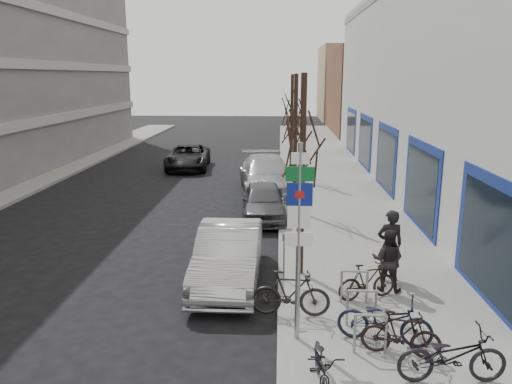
# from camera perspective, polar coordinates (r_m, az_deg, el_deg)

# --- Properties ---
(ground) EXTENTS (120.00, 120.00, 0.00)m
(ground) POSITION_cam_1_polar(r_m,az_deg,el_deg) (11.00, -8.50, -16.53)
(ground) COLOR black
(ground) RESTS_ON ground
(sidewalk_east) EXTENTS (5.00, 70.00, 0.15)m
(sidewalk_east) POSITION_cam_1_polar(r_m,az_deg,el_deg) (20.23, 9.75, -2.36)
(sidewalk_east) COLOR slate
(sidewalk_east) RESTS_ON ground
(brick_building_far) EXTENTS (12.00, 14.00, 8.00)m
(brick_building_far) POSITION_cam_1_polar(r_m,az_deg,el_deg) (50.58, 15.63, 11.07)
(brick_building_far) COLOR brown
(brick_building_far) RESTS_ON ground
(tan_building_far) EXTENTS (13.00, 12.00, 9.00)m
(tan_building_far) POSITION_cam_1_polar(r_m,az_deg,el_deg) (65.38, 13.20, 12.01)
(tan_building_far) COLOR #937A5B
(tan_building_far) RESTS_ON ground
(highway_sign_pole) EXTENTS (0.55, 0.10, 4.20)m
(highway_sign_pole) POSITION_cam_1_polar(r_m,az_deg,el_deg) (9.81, 4.92, -4.48)
(highway_sign_pole) COLOR gray
(highway_sign_pole) RESTS_ON ground
(bike_rack) EXTENTS (0.66, 2.26, 0.83)m
(bike_rack) POSITION_cam_1_polar(r_m,az_deg,el_deg) (11.18, 11.98, -12.37)
(bike_rack) COLOR gray
(bike_rack) RESTS_ON sidewalk_east
(tree_near) EXTENTS (1.80, 1.80, 5.50)m
(tree_near) POSITION_cam_1_polar(r_m,az_deg,el_deg) (12.93, 5.41, 7.25)
(tree_near) COLOR black
(tree_near) RESTS_ON ground
(tree_mid) EXTENTS (1.80, 1.80, 5.50)m
(tree_mid) POSITION_cam_1_polar(r_m,az_deg,el_deg) (19.41, 4.57, 9.22)
(tree_mid) COLOR black
(tree_mid) RESTS_ON ground
(tree_far) EXTENTS (1.80, 1.80, 5.50)m
(tree_far) POSITION_cam_1_polar(r_m,az_deg,el_deg) (25.89, 4.15, 10.20)
(tree_far) COLOR black
(tree_far) RESTS_ON ground
(meter_front) EXTENTS (0.10, 0.08, 1.27)m
(meter_front) POSITION_cam_1_polar(r_m,az_deg,el_deg) (13.15, 3.23, -6.90)
(meter_front) COLOR gray
(meter_front) RESTS_ON sidewalk_east
(meter_mid) EXTENTS (0.10, 0.08, 1.27)m
(meter_mid) POSITION_cam_1_polar(r_m,az_deg,el_deg) (18.41, 3.12, -1.03)
(meter_mid) COLOR gray
(meter_mid) RESTS_ON sidewalk_east
(meter_back) EXTENTS (0.10, 0.08, 1.27)m
(meter_back) POSITION_cam_1_polar(r_m,az_deg,el_deg) (23.79, 3.07, 2.22)
(meter_back) COLOR gray
(meter_back) RESTS_ON sidewalk_east
(bike_near_left) EXTENTS (0.57, 1.71, 1.03)m
(bike_near_left) POSITION_cam_1_polar(r_m,az_deg,el_deg) (9.01, 7.58, -18.83)
(bike_near_left) COLOR black
(bike_near_left) RESTS_ON sidewalk_east
(bike_near_right) EXTENTS (1.59, 0.78, 0.93)m
(bike_near_right) POSITION_cam_1_polar(r_m,az_deg,el_deg) (10.29, 16.24, -15.25)
(bike_near_right) COLOR black
(bike_near_right) RESTS_ON sidewalk_east
(bike_mid_curb) EXTENTS (1.98, 1.03, 1.15)m
(bike_mid_curb) POSITION_cam_1_polar(r_m,az_deg,el_deg) (10.60, 14.52, -13.57)
(bike_mid_curb) COLOR black
(bike_mid_curb) RESTS_ON sidewalk_east
(bike_mid_inner) EXTENTS (1.81, 0.61, 1.09)m
(bike_mid_inner) POSITION_cam_1_polar(r_m,az_deg,el_deg) (11.37, 3.95, -11.44)
(bike_mid_inner) COLOR black
(bike_mid_inner) RESTS_ON sidewalk_east
(bike_far_curb) EXTENTS (1.96, 0.70, 1.18)m
(bike_far_curb) POSITION_cam_1_polar(r_m,az_deg,el_deg) (9.74, 21.54, -16.58)
(bike_far_curb) COLOR black
(bike_far_curb) RESTS_ON sidewalk_east
(bike_far_inner) EXTENTS (1.59, 0.95, 0.93)m
(bike_far_inner) POSITION_cam_1_polar(r_m,az_deg,el_deg) (12.45, 12.58, -9.89)
(bike_far_inner) COLOR black
(bike_far_inner) RESTS_ON sidewalk_east
(parked_car_front) EXTENTS (1.62, 4.64, 1.53)m
(parked_car_front) POSITION_cam_1_polar(r_m,az_deg,el_deg) (13.39, -3.17, -7.22)
(parked_car_front) COLOR #B7B6BC
(parked_car_front) RESTS_ON ground
(parked_car_mid) EXTENTS (1.89, 4.17, 1.39)m
(parked_car_mid) POSITION_cam_1_polar(r_m,az_deg,el_deg) (19.26, 0.87, -1.06)
(parked_car_mid) COLOR #4F4F54
(parked_car_mid) RESTS_ON ground
(parked_car_back) EXTENTS (3.14, 6.11, 1.70)m
(parked_car_back) POSITION_cam_1_polar(r_m,az_deg,el_deg) (23.61, 1.24, 1.98)
(parked_car_back) COLOR #ABAAAF
(parked_car_back) RESTS_ON ground
(lane_car) EXTENTS (2.71, 5.27, 1.42)m
(lane_car) POSITION_cam_1_polar(r_m,az_deg,el_deg) (30.06, -7.76, 4.01)
(lane_car) COLOR black
(lane_car) RESTS_ON ground
(pedestrian_near) EXTENTS (0.75, 0.54, 1.90)m
(pedestrian_near) POSITION_cam_1_polar(r_m,az_deg,el_deg) (13.59, 15.03, -5.86)
(pedestrian_near) COLOR black
(pedestrian_near) RESTS_ON sidewalk_east
(pedestrian_far) EXTENTS (0.69, 0.56, 1.61)m
(pedestrian_far) POSITION_cam_1_polar(r_m,az_deg,el_deg) (12.95, 14.78, -7.48)
(pedestrian_far) COLOR black
(pedestrian_far) RESTS_ON sidewalk_east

